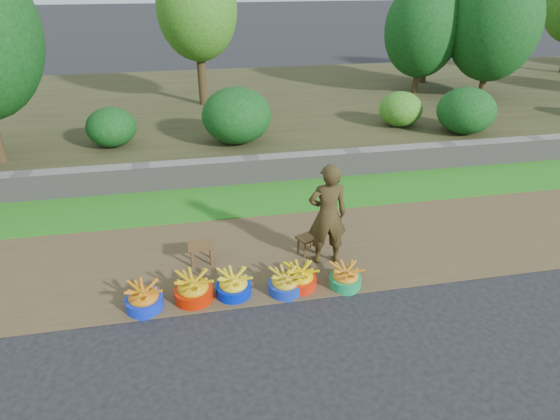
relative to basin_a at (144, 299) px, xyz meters
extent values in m
plane|color=black|center=(1.97, -0.24, -0.17)|extent=(120.00, 120.00, 0.00)
cube|color=brown|center=(1.97, 1.01, -0.16)|extent=(80.00, 2.50, 0.02)
cube|color=#267A1A|center=(1.97, 3.01, -0.15)|extent=(80.00, 1.50, 0.04)
cube|color=slate|center=(1.97, 3.86, 0.11)|extent=(80.00, 0.35, 0.55)
cube|color=#39391E|center=(1.97, 8.76, 0.08)|extent=(80.00, 10.00, 0.50)
cylinder|color=#382D17|center=(9.70, 7.84, 0.99)|extent=(0.20, 0.20, 1.32)
ellipsoid|color=#114916|center=(9.70, 7.84, 2.43)|extent=(2.59, 2.59, 3.24)
cylinder|color=#382D17|center=(8.84, 10.07, 1.16)|extent=(0.23, 0.23, 1.65)
ellipsoid|color=#114916|center=(8.84, 10.07, 2.47)|extent=(1.62, 1.62, 2.03)
cylinder|color=#382D17|center=(7.89, 8.69, 0.95)|extent=(0.19, 0.19, 1.22)
ellipsoid|color=#114916|center=(7.89, 8.69, 2.24)|extent=(2.27, 2.27, 2.84)
cylinder|color=#382D17|center=(1.23, 8.55, 1.29)|extent=(0.25, 0.25, 1.92)
ellipsoid|color=#387D1D|center=(1.23, 8.55, 2.90)|extent=(2.16, 2.16, 2.71)
ellipsoid|color=#114916|center=(1.82, 5.03, 0.95)|extent=(1.55, 1.55, 1.24)
ellipsoid|color=#387D1D|center=(5.98, 5.51, 0.76)|extent=(1.06, 1.06, 0.85)
ellipsoid|color=#114916|center=(7.25, 4.68, 0.88)|extent=(1.36, 1.36, 1.09)
ellipsoid|color=#114916|center=(-0.93, 5.31, 0.77)|extent=(1.08, 1.08, 0.87)
cylinder|color=#0D29DB|center=(0.00, 0.00, -0.08)|extent=(0.50, 0.50, 0.18)
ellipsoid|color=#C4700D|center=(0.00, 0.00, 0.06)|extent=(0.44, 0.44, 0.29)
cylinder|color=#C01C01|center=(0.65, 0.06, -0.07)|extent=(0.53, 0.53, 0.19)
ellipsoid|color=#CA990B|center=(0.65, 0.06, 0.08)|extent=(0.47, 0.47, 0.30)
cylinder|color=#001CCF|center=(1.20, 0.07, -0.08)|extent=(0.49, 0.49, 0.18)
ellipsoid|color=yellow|center=(1.20, 0.07, 0.06)|extent=(0.43, 0.43, 0.28)
cylinder|color=#1333B7|center=(1.92, -0.01, -0.08)|extent=(0.47, 0.47, 0.17)
ellipsoid|color=gold|center=(1.92, -0.01, 0.05)|extent=(0.41, 0.41, 0.27)
cylinder|color=red|center=(2.15, 0.07, -0.08)|extent=(0.47, 0.47, 0.17)
ellipsoid|color=#DBB600|center=(2.15, 0.07, 0.05)|extent=(0.42, 0.42, 0.27)
cylinder|color=#168F53|center=(2.79, -0.03, -0.08)|extent=(0.46, 0.46, 0.17)
ellipsoid|color=orange|center=(2.79, -0.03, 0.04)|extent=(0.40, 0.40, 0.26)
cube|color=#533A1C|center=(0.80, 0.95, 0.16)|extent=(0.38, 0.29, 0.04)
cylinder|color=#533A1C|center=(0.65, 0.85, 0.00)|extent=(0.04, 0.04, 0.29)
cylinder|color=#533A1C|center=(0.94, 0.85, 0.00)|extent=(0.04, 0.04, 0.29)
cylinder|color=#533A1C|center=(0.65, 1.05, 0.00)|extent=(0.04, 0.04, 0.29)
cylinder|color=#533A1C|center=(0.94, 1.05, 0.00)|extent=(0.04, 0.04, 0.29)
cube|color=#533A1C|center=(2.47, 0.91, 0.13)|extent=(0.41, 0.37, 0.04)
cylinder|color=#533A1C|center=(2.39, 0.77, -0.02)|extent=(0.04, 0.04, 0.26)
cylinder|color=#533A1C|center=(2.63, 0.88, -0.02)|extent=(0.04, 0.04, 0.26)
cylinder|color=#533A1C|center=(2.32, 0.94, -0.02)|extent=(0.04, 0.04, 0.26)
cylinder|color=#533A1C|center=(2.56, 1.04, -0.02)|extent=(0.04, 0.04, 0.26)
imported|color=black|center=(2.68, 0.63, 0.66)|extent=(0.61, 0.42, 1.61)
camera|label=1|loc=(0.84, -5.21, 3.93)|focal=30.00mm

